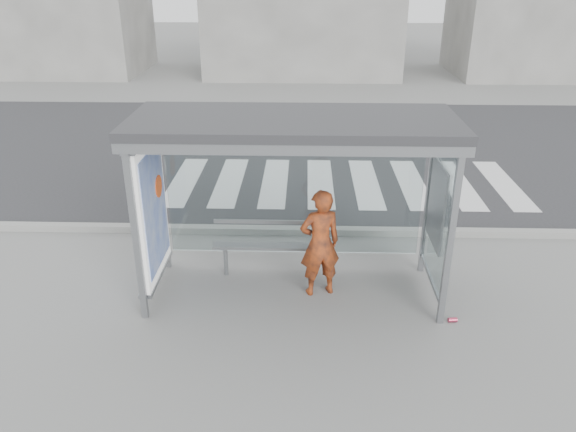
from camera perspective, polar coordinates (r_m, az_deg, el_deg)
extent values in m
plane|color=slate|center=(8.34, 0.48, -7.70)|extent=(80.00, 80.00, 0.00)
cube|color=#2A2A2C|center=(14.75, 1.12, 6.94)|extent=(30.00, 10.00, 0.01)
cube|color=gray|center=(10.02, 0.74, -1.47)|extent=(30.00, 0.18, 0.12)
cube|color=silver|center=(12.66, -10.44, 3.52)|extent=(0.55, 3.00, 0.00)
cube|color=silver|center=(12.49, -5.94, 3.51)|extent=(0.55, 3.00, 0.00)
cube|color=silver|center=(12.40, -1.35, 3.47)|extent=(0.55, 3.00, 0.00)
cube|color=silver|center=(12.39, 3.28, 3.42)|extent=(0.55, 3.00, 0.00)
cube|color=silver|center=(12.46, 7.89, 3.34)|extent=(0.55, 3.00, 0.00)
cube|color=silver|center=(12.61, 12.42, 3.24)|extent=(0.55, 3.00, 0.00)
cube|color=silver|center=(12.83, 16.82, 3.13)|extent=(0.55, 3.00, 0.00)
cube|color=silver|center=(13.13, 21.04, 3.00)|extent=(0.55, 3.00, 0.00)
cube|color=gray|center=(7.43, -15.22, -1.88)|extent=(0.08, 0.08, 2.50)
cube|color=gray|center=(7.35, 16.18, -2.30)|extent=(0.08, 0.08, 2.50)
cube|color=gray|center=(8.66, -12.73, 2.22)|extent=(0.08, 0.08, 2.50)
cube|color=gray|center=(8.59, 14.09, 1.89)|extent=(0.08, 0.08, 2.50)
cube|color=#2D2D30|center=(7.31, 0.56, 9.55)|extent=(4.25, 1.65, 0.12)
cube|color=gray|center=(6.61, 0.41, 6.93)|extent=(4.25, 0.06, 0.18)
cube|color=white|center=(8.37, 0.63, 2.43)|extent=(3.80, 0.02, 2.00)
cube|color=white|center=(8.02, -13.92, 0.65)|extent=(0.15, 1.25, 2.00)
cube|color=blue|center=(8.00, -13.33, 0.64)|extent=(0.01, 1.10, 1.70)
cylinder|color=#F95016|center=(8.13, -13.01, 2.97)|extent=(0.02, 0.32, 0.32)
cube|color=white|center=(7.95, 15.09, 0.29)|extent=(0.03, 1.25, 2.00)
cube|color=beige|center=(7.95, 14.88, 1.10)|extent=(0.03, 0.86, 1.16)
cube|color=slate|center=(25.14, 1.52, 20.01)|extent=(8.00, 5.00, 5.00)
imported|color=red|center=(7.95, 3.26, -2.78)|extent=(0.67, 0.54, 1.62)
cube|color=slate|center=(8.52, -2.13, -3.09)|extent=(1.65, 0.20, 0.05)
cylinder|color=slate|center=(8.70, -6.33, -4.55)|extent=(0.06, 0.06, 0.48)
cylinder|color=slate|center=(8.62, 2.18, -4.71)|extent=(0.06, 0.06, 0.48)
cube|color=slate|center=(8.54, -2.08, -0.59)|extent=(1.65, 0.04, 0.06)
cylinder|color=#BE3856|center=(8.01, 16.37, -10.09)|extent=(0.13, 0.08, 0.07)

